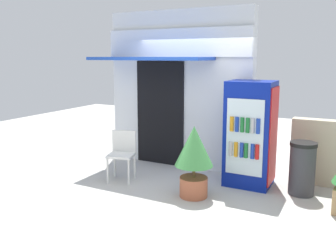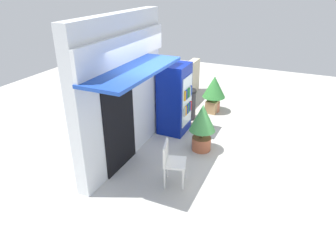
{
  "view_description": "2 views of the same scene",
  "coord_description": "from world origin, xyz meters",
  "px_view_note": "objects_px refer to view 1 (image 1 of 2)",
  "views": [
    {
      "loc": [
        2.56,
        -5.06,
        2.18
      ],
      "look_at": [
        -0.21,
        0.24,
        1.2
      ],
      "focal_mm": 38.33,
      "sensor_mm": 36.0,
      "label": 1
    },
    {
      "loc": [
        -5.41,
        -1.88,
        3.65
      ],
      "look_at": [
        -0.16,
        0.47,
        1.02
      ],
      "focal_mm": 32.21,
      "sensor_mm": 36.0,
      "label": 2
    }
  ],
  "objects_px": {
    "drink_cooler": "(250,134)",
    "trash_bin": "(302,168)",
    "potted_plant_near_shop": "(194,155)",
    "plastic_chair": "(122,151)"
  },
  "relations": [
    {
      "from": "drink_cooler",
      "to": "trash_bin",
      "type": "distance_m",
      "value": 0.98
    },
    {
      "from": "potted_plant_near_shop",
      "to": "trash_bin",
      "type": "xyz_separation_m",
      "value": [
        1.49,
        0.88,
        -0.25
      ]
    },
    {
      "from": "potted_plant_near_shop",
      "to": "trash_bin",
      "type": "bearing_deg",
      "value": 30.63
    },
    {
      "from": "drink_cooler",
      "to": "trash_bin",
      "type": "bearing_deg",
      "value": -3.92
    },
    {
      "from": "drink_cooler",
      "to": "potted_plant_near_shop",
      "type": "xyz_separation_m",
      "value": [
        -0.63,
        -0.94,
        -0.21
      ]
    },
    {
      "from": "drink_cooler",
      "to": "plastic_chair",
      "type": "xyz_separation_m",
      "value": [
        -2.06,
        -0.8,
        -0.37
      ]
    },
    {
      "from": "drink_cooler",
      "to": "plastic_chair",
      "type": "distance_m",
      "value": 2.24
    },
    {
      "from": "potted_plant_near_shop",
      "to": "trash_bin",
      "type": "height_order",
      "value": "potted_plant_near_shop"
    },
    {
      "from": "drink_cooler",
      "to": "trash_bin",
      "type": "height_order",
      "value": "drink_cooler"
    },
    {
      "from": "plastic_chair",
      "to": "trash_bin",
      "type": "distance_m",
      "value": 3.02
    }
  ]
}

